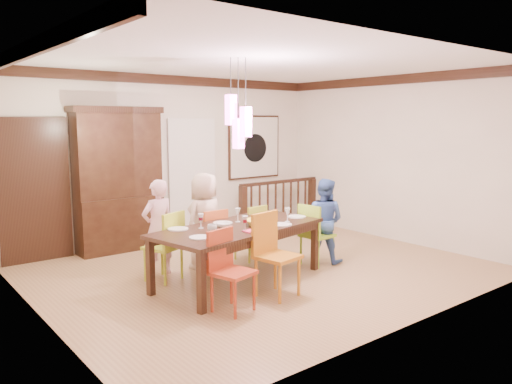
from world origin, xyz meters
TOP-DOWN VIEW (x-y plane):
  - floor at (0.00, 0.00)m, footprint 6.00×6.00m
  - ceiling at (0.00, 0.00)m, footprint 6.00×6.00m
  - wall_back at (0.00, 2.50)m, footprint 6.00×0.00m
  - wall_left at (-3.00, 0.00)m, footprint 0.00×5.00m
  - wall_right at (3.00, 0.00)m, footprint 0.00×5.00m
  - crown_molding at (0.00, 0.00)m, footprint 6.00×5.00m
  - panel_door at (-2.40, 2.45)m, footprint 1.04×0.07m
  - white_doorway at (0.35, 2.46)m, footprint 0.97×0.05m
  - painting at (1.80, 2.46)m, footprint 1.25×0.06m
  - pendant_cluster at (-0.58, -0.23)m, footprint 0.27×0.21m
  - dining_table at (-0.58, -0.23)m, footprint 2.51×1.48m
  - chair_far_left at (-1.34, 0.44)m, footprint 0.55×0.55m
  - chair_far_mid at (-0.56, 0.51)m, footprint 0.40×0.40m
  - chair_far_right at (0.18, 0.52)m, footprint 0.42×0.42m
  - chair_near_left at (-1.26, -1.04)m, footprint 0.50×0.50m
  - chair_near_mid at (-0.55, -0.98)m, footprint 0.53×0.53m
  - chair_end_right at (0.79, -0.31)m, footprint 0.45×0.45m
  - china_hutch at (-1.14, 2.30)m, footprint 1.48×0.46m
  - balustrade at (2.03, 1.95)m, footprint 1.95×0.12m
  - person_far_left at (-1.29, 0.67)m, footprint 0.51×0.37m
  - person_far_mid at (-0.60, 0.56)m, footprint 0.76×0.59m
  - person_end_right at (0.99, -0.26)m, footprint 0.68×0.75m
  - serving_bowl at (-0.38, -0.39)m, footprint 0.42×0.42m
  - small_bowl at (-0.80, -0.21)m, footprint 0.26×0.26m
  - cup_left at (-1.05, -0.31)m, footprint 0.12×0.12m
  - cup_right at (0.01, -0.13)m, footprint 0.12×0.12m
  - plate_far_left at (-1.32, 0.07)m, footprint 0.26×0.26m
  - plate_far_mid at (-0.66, 0.02)m, footprint 0.26×0.26m
  - plate_far_right at (0.05, 0.07)m, footprint 0.26×0.26m
  - plate_near_left at (-1.34, -0.50)m, footprint 0.26×0.26m
  - plate_near_mid at (-0.10, -0.55)m, footprint 0.26×0.26m
  - plate_end_right at (0.43, -0.26)m, footprint 0.26×0.26m
  - wine_glass_a at (-1.05, -0.05)m, footprint 0.08×0.08m
  - wine_glass_b at (-0.44, -0.01)m, footprint 0.08×0.08m
  - wine_glass_c at (-0.70, -0.52)m, footprint 0.08×0.08m
  - wine_glass_d at (0.10, -0.43)m, footprint 0.08×0.08m
  - napkin at (-0.66, -0.60)m, footprint 0.18×0.14m

SIDE VIEW (x-z plane):
  - floor at x=0.00m, z-range 0.00..0.00m
  - chair_far_right at x=0.18m, z-range 0.06..0.91m
  - balustrade at x=2.03m, z-range 0.02..0.98m
  - chair_far_mid at x=-0.56m, z-range 0.06..0.94m
  - chair_end_right at x=0.79m, z-range 0.07..0.98m
  - chair_near_left at x=-1.26m, z-range 0.07..0.98m
  - chair_far_left at x=-1.34m, z-range 0.07..1.00m
  - chair_near_mid at x=-0.55m, z-range 0.07..1.08m
  - person_end_right at x=0.99m, z-range 0.00..1.26m
  - person_far_left at x=-1.29m, z-range 0.00..1.33m
  - dining_table at x=-0.58m, z-range 0.30..1.05m
  - person_far_mid at x=-0.60m, z-range 0.00..1.39m
  - plate_far_left at x=-1.32m, z-range 0.75..0.76m
  - plate_far_mid at x=-0.66m, z-range 0.75..0.76m
  - plate_far_right at x=0.05m, z-range 0.75..0.76m
  - plate_near_left at x=-1.34m, z-range 0.75..0.76m
  - plate_near_mid at x=-0.10m, z-range 0.75..0.76m
  - plate_end_right at x=0.43m, z-range 0.75..0.76m
  - napkin at x=-0.66m, z-range 0.75..0.76m
  - small_bowl at x=-0.80m, z-range 0.75..0.81m
  - serving_bowl at x=-0.38m, z-range 0.75..0.83m
  - cup_left at x=-1.05m, z-range 0.75..0.84m
  - cup_right at x=0.01m, z-range 0.75..0.84m
  - wine_glass_a at x=-1.05m, z-range 0.75..0.94m
  - wine_glass_b at x=-0.44m, z-range 0.75..0.94m
  - wine_glass_c at x=-0.70m, z-range 0.75..0.94m
  - wine_glass_d at x=0.10m, z-range 0.75..0.94m
  - panel_door at x=-2.40m, z-range -0.07..2.17m
  - white_doorway at x=0.35m, z-range -0.06..2.16m
  - china_hutch at x=-1.14m, z-range 0.00..2.34m
  - wall_back at x=0.00m, z-range -1.55..4.45m
  - wall_left at x=-3.00m, z-range -1.05..3.95m
  - wall_right at x=3.00m, z-range -1.05..3.95m
  - painting at x=1.80m, z-range 0.97..2.22m
  - pendant_cluster at x=-0.58m, z-range 1.54..2.68m
  - crown_molding at x=0.00m, z-range 2.74..2.90m
  - ceiling at x=0.00m, z-range 2.90..2.90m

